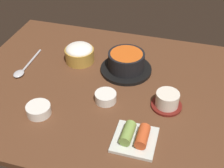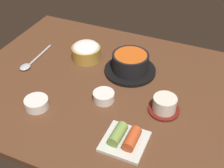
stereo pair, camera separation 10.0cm
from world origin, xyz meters
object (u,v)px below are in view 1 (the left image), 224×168
object	(u,v)px
tea_cup_with_saucer	(167,100)
kimchi_plate	(135,137)
stone_pot	(126,63)
side_bowl_near	(39,109)
banchan_cup_center	(106,97)
spoon	(23,69)
rice_bowl	(79,53)

from	to	relation	value
tea_cup_with_saucer	kimchi_plate	xyz separation A→B (cm)	(-6.51, -16.75, -0.96)
stone_pot	side_bowl_near	distance (cm)	35.81
tea_cup_with_saucer	kimchi_plate	bearing A→B (deg)	-111.24
tea_cup_with_saucer	banchan_cup_center	size ratio (longest dim) A/B	1.41
kimchi_plate	side_bowl_near	bearing A→B (deg)	175.10
stone_pot	tea_cup_with_saucer	size ratio (longest dim) A/B	1.91
kimchi_plate	spoon	bearing A→B (deg)	155.47
kimchi_plate	side_bowl_near	world-z (taller)	kimchi_plate
banchan_cup_center	side_bowl_near	bearing A→B (deg)	-147.85
tea_cup_with_saucer	spoon	xyz separation A→B (cm)	(-53.46, 4.68, -1.97)
kimchi_plate	side_bowl_near	xyz separation A→B (cm)	(-30.93, 2.65, 0.06)
spoon	stone_pot	bearing A→B (deg)	16.27
banchan_cup_center	kimchi_plate	world-z (taller)	kimchi_plate
banchan_cup_center	spoon	bearing A→B (deg)	167.75
rice_bowl	side_bowl_near	size ratio (longest dim) A/B	1.46
stone_pot	spoon	xyz separation A→B (cm)	(-36.40, -10.62, -2.87)
rice_bowl	spoon	size ratio (longest dim) A/B	0.57
rice_bowl	kimchi_plate	distance (cm)	44.33
stone_pot	side_bowl_near	world-z (taller)	stone_pot
banchan_cup_center	spoon	distance (cm)	34.92
kimchi_plate	banchan_cup_center	bearing A→B (deg)	132.49
stone_pot	tea_cup_with_saucer	world-z (taller)	stone_pot
rice_bowl	side_bowl_near	bearing A→B (deg)	-93.40
tea_cup_with_saucer	kimchi_plate	distance (cm)	17.99
banchan_cup_center	tea_cup_with_saucer	bearing A→B (deg)	8.02
rice_bowl	kimchi_plate	world-z (taller)	rice_bowl
rice_bowl	spoon	bearing A→B (deg)	-146.21
spoon	kimchi_plate	bearing A→B (deg)	-24.53
tea_cup_with_saucer	side_bowl_near	xyz separation A→B (cm)	(-37.44, -14.09, -0.90)
stone_pot	banchan_cup_center	bearing A→B (deg)	-97.24
side_bowl_near	spoon	size ratio (longest dim) A/B	0.39
stone_pot	side_bowl_near	bearing A→B (deg)	-124.73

